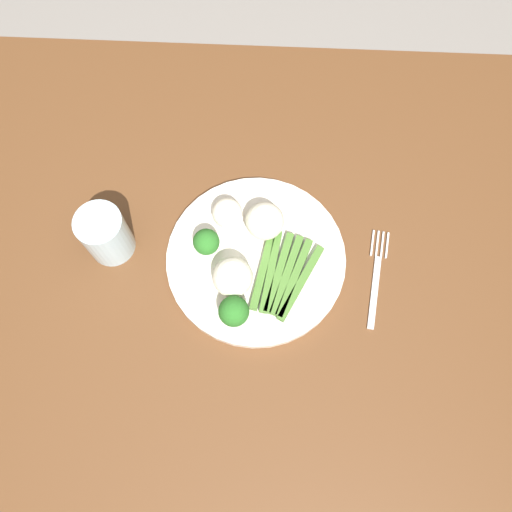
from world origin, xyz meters
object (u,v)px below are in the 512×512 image
cauliflower_mid (233,277)px  cauliflower_edge (227,213)px  plate (256,259)px  broccoli_outer_edge (234,311)px  fork (376,277)px  dining_table (230,306)px  broccoli_back (206,242)px  water_glass (106,234)px  asparagus_bundle (282,275)px  cauliflower_right (265,221)px

cauliflower_mid → cauliflower_edge: bearing=98.2°
plate → broccoli_outer_edge: 0.11m
broccoli_outer_edge → cauliflower_edge: size_ratio=1.16×
broccoli_outer_edge → fork: broccoli_outer_edge is taller
dining_table → broccoli_back: size_ratio=25.01×
broccoli_outer_edge → water_glass: water_glass is taller
dining_table → water_glass: (-0.19, 0.07, 0.14)m
dining_table → asparagus_bundle: (0.09, 0.02, 0.12)m
cauliflower_edge → plate: bearing=-52.6°
cauliflower_right → water_glass: size_ratio=0.64×
dining_table → water_glass: size_ratio=13.49×
broccoli_outer_edge → cauliflower_mid: size_ratio=0.91×
cauliflower_mid → cauliflower_edge: cauliflower_mid is taller
broccoli_outer_edge → water_glass: bearing=151.1°
cauliflower_edge → fork: 0.26m
cauliflower_edge → cauliflower_right: bearing=-13.2°
dining_table → cauliflower_right: 0.18m
broccoli_outer_edge → plate: bearing=74.1°
cauliflower_mid → cauliflower_edge: (-0.02, 0.11, -0.01)m
plate → cauliflower_right: bearing=77.0°
asparagus_bundle → cauliflower_edge: 0.13m
dining_table → broccoli_back: bearing=118.9°
cauliflower_edge → water_glass: bearing=-165.3°
asparagus_bundle → cauliflower_right: size_ratio=2.47×
fork → cauliflower_edge: bearing=78.8°
asparagus_bundle → broccoli_outer_edge: broccoli_outer_edge is taller
plate → broccoli_back: (-0.08, 0.01, 0.04)m
cauliflower_edge → fork: size_ratio=0.29×
broccoli_back → broccoli_outer_edge: size_ratio=0.90×
cauliflower_right → cauliflower_mid: size_ratio=0.98×
broccoli_back → cauliflower_mid: (0.04, -0.06, 0.00)m
cauliflower_right → asparagus_bundle: bearing=-68.5°
asparagus_bundle → cauliflower_mid: cauliflower_mid is taller
cauliflower_mid → water_glass: water_glass is taller
broccoli_back → cauliflower_right: bearing=23.7°
dining_table → cauliflower_edge: 0.18m
cauliflower_edge → broccoli_back: bearing=-118.3°
cauliflower_mid → broccoli_back: bearing=128.7°
dining_table → water_glass: 0.25m
asparagus_bundle → broccoli_outer_edge: bearing=149.8°
dining_table → cauliflower_edge: cauliflower_edge is taller
fork → water_glass: 0.43m
broccoli_outer_edge → cauliflower_right: size_ratio=0.93×
fork → dining_table: bearing=105.7°
cauliflower_mid → asparagus_bundle: bearing=11.5°
dining_table → fork: bearing=7.8°
cauliflower_edge → asparagus_bundle: bearing=-45.6°
water_glass → plate: bearing=-3.7°
cauliflower_right → fork: (0.18, -0.07, -0.04)m
fork → water_glass: size_ratio=1.76×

